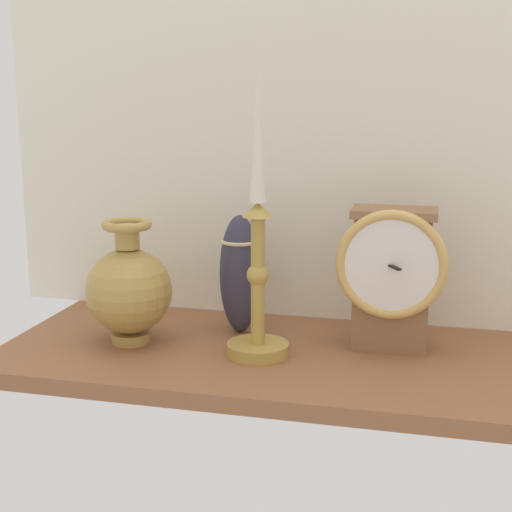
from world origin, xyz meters
The scene contains 6 objects.
ground_plane centered at (0.00, 0.00, -1.20)cm, with size 100.00×36.00×2.40cm, color brown.
back_wall centered at (0.00, 18.50, 32.50)cm, with size 120.00×2.00×65.00cm, color white.
mantel_clock centered at (6.47, 4.66, 11.14)cm, with size 15.72×10.18×21.19cm.
candlestick_tall_left centered at (-11.68, -2.62, 13.62)cm, with size 8.96×8.96×42.06cm.
brass_vase_bulbous centered at (-31.67, -1.74, 8.35)cm, with size 12.88×12.88×18.70cm.
tall_ceramic_vase centered at (-16.92, 7.11, 9.48)cm, with size 6.33×6.33×18.67cm.
Camera 1 is at (11.98, -100.01, 36.72)cm, focal length 51.60 mm.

